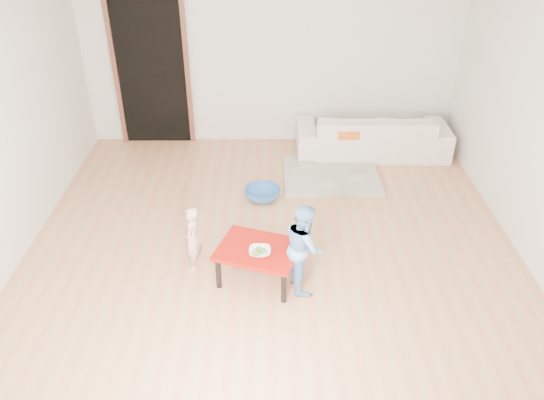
{
  "coord_description": "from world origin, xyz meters",
  "views": [
    {
      "loc": [
        -0.01,
        -4.44,
        3.3
      ],
      "look_at": [
        0.0,
        -0.2,
        0.65
      ],
      "focal_mm": 35.0,
      "sensor_mm": 36.0,
      "label": 1
    }
  ],
  "objects_px": {
    "red_table": "(259,264)",
    "sofa": "(372,134)",
    "child_pink": "(192,239)",
    "basin": "(262,194)",
    "bowl": "(260,252)",
    "child_blue": "(304,247)"
  },
  "relations": [
    {
      "from": "red_table",
      "to": "sofa",
      "type": "bearing_deg",
      "value": 60.6
    },
    {
      "from": "child_pink",
      "to": "basin",
      "type": "distance_m",
      "value": 1.43
    },
    {
      "from": "red_table",
      "to": "bowl",
      "type": "distance_m",
      "value": 0.22
    },
    {
      "from": "sofa",
      "to": "red_table",
      "type": "height_order",
      "value": "sofa"
    },
    {
      "from": "sofa",
      "to": "bowl",
      "type": "relative_size",
      "value": 10.15
    },
    {
      "from": "red_table",
      "to": "basin",
      "type": "height_order",
      "value": "red_table"
    },
    {
      "from": "child_blue",
      "to": "sofa",
      "type": "bearing_deg",
      "value": -31.64
    },
    {
      "from": "red_table",
      "to": "bowl",
      "type": "relative_size",
      "value": 3.68
    },
    {
      "from": "red_table",
      "to": "basin",
      "type": "distance_m",
      "value": 1.45
    },
    {
      "from": "child_pink",
      "to": "basin",
      "type": "height_order",
      "value": "child_pink"
    },
    {
      "from": "bowl",
      "to": "child_blue",
      "type": "bearing_deg",
      "value": 2.3
    },
    {
      "from": "child_blue",
      "to": "basin",
      "type": "distance_m",
      "value": 1.61
    },
    {
      "from": "bowl",
      "to": "red_table",
      "type": "bearing_deg",
      "value": 99.48
    },
    {
      "from": "child_blue",
      "to": "basin",
      "type": "relative_size",
      "value": 2.04
    },
    {
      "from": "bowl",
      "to": "child_pink",
      "type": "height_order",
      "value": "child_pink"
    },
    {
      "from": "child_blue",
      "to": "child_pink",
      "type": "bearing_deg",
      "value": 65.96
    },
    {
      "from": "red_table",
      "to": "bowl",
      "type": "bearing_deg",
      "value": -80.52
    },
    {
      "from": "basin",
      "to": "bowl",
      "type": "bearing_deg",
      "value": -90.02
    },
    {
      "from": "child_blue",
      "to": "basin",
      "type": "xyz_separation_m",
      "value": [
        -0.39,
        1.51,
        -0.37
      ]
    },
    {
      "from": "red_table",
      "to": "child_pink",
      "type": "xyz_separation_m",
      "value": [
        -0.63,
        0.19,
        0.15
      ]
    },
    {
      "from": "sofa",
      "to": "child_pink",
      "type": "xyz_separation_m",
      "value": [
        -2.11,
        -2.43,
        0.04
      ]
    },
    {
      "from": "red_table",
      "to": "basin",
      "type": "xyz_separation_m",
      "value": [
        0.02,
        1.44,
        -0.12
      ]
    }
  ]
}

